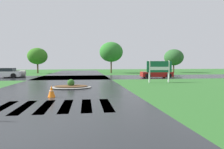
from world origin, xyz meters
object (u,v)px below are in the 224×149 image
(estate_billboard, at_px, (159,68))
(traffic_cone, at_px, (51,91))
(car_silver_hatch, at_px, (156,73))
(drainage_pipe_stack, at_px, (15,74))
(median_island, at_px, (71,86))
(car_white_sedan, at_px, (5,73))

(estate_billboard, relative_size, traffic_cone, 3.91)
(car_silver_hatch, relative_size, drainage_pipe_stack, 1.47)
(median_island, xyz_separation_m, car_white_sedan, (-9.53, 12.23, 0.50))
(car_silver_hatch, xyz_separation_m, drainage_pipe_stack, (-18.94, 3.53, -0.10))
(drainage_pipe_stack, bearing_deg, car_white_sedan, -144.24)
(estate_billboard, bearing_deg, traffic_cone, 38.73)
(drainage_pipe_stack, xyz_separation_m, traffic_cone, (7.78, -17.07, -0.16))
(car_white_sedan, xyz_separation_m, drainage_pipe_stack, (0.98, 0.70, -0.14))
(car_white_sedan, height_order, traffic_cone, car_white_sedan)
(car_white_sedan, relative_size, drainage_pipe_stack, 1.42)
(estate_billboard, height_order, car_white_sedan, estate_billboard)
(car_silver_hatch, distance_m, drainage_pipe_stack, 19.26)
(car_silver_hatch, xyz_separation_m, car_white_sedan, (-19.91, 2.83, 0.04))
(estate_billboard, bearing_deg, median_island, 21.44)
(estate_billboard, bearing_deg, car_white_sedan, -26.55)
(drainage_pipe_stack, distance_m, traffic_cone, 18.76)
(car_silver_hatch, bearing_deg, car_white_sedan, 175.55)
(car_white_sedan, bearing_deg, estate_billboard, 153.43)
(car_silver_hatch, bearing_deg, traffic_cone, -125.85)
(traffic_cone, bearing_deg, estate_billboard, 39.24)
(median_island, distance_m, car_silver_hatch, 14.01)
(median_island, relative_size, car_silver_hatch, 0.76)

